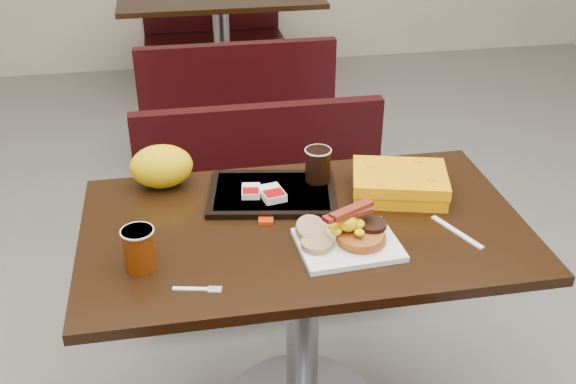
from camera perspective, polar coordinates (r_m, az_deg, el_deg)
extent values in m
cube|color=white|center=(1.75, 5.09, -4.45)|extent=(0.27, 0.21, 0.02)
cylinder|color=#A44A1B|center=(1.75, 6.20, -3.75)|extent=(0.16, 0.16, 0.03)
cylinder|color=black|center=(1.77, 7.08, -2.72)|extent=(0.08, 0.08, 0.01)
ellipsoid|color=yellow|center=(1.73, 5.09, -2.76)|extent=(0.09, 0.08, 0.05)
cylinder|color=tan|center=(1.72, 2.44, -4.39)|extent=(0.09, 0.09, 0.02)
cylinder|color=tan|center=(1.76, 1.96, -3.13)|extent=(0.10, 0.11, 0.05)
cylinder|color=#8E3005|center=(1.69, -12.41, -4.69)|extent=(0.09, 0.09, 0.11)
cube|color=white|center=(1.86, 14.03, -3.28)|extent=(0.08, 0.17, 0.00)
cube|color=red|center=(1.85, -1.88, -2.44)|extent=(0.04, 0.04, 0.01)
cube|color=#8C0504|center=(1.89, -2.86, -1.73)|extent=(0.04, 0.03, 0.01)
cube|color=black|center=(1.97, -1.35, -0.11)|extent=(0.40, 0.32, 0.02)
cube|color=silver|center=(1.94, -3.14, 0.07)|extent=(0.06, 0.08, 0.02)
cube|color=silver|center=(1.93, -1.36, -0.14)|extent=(0.08, 0.09, 0.02)
cylinder|color=black|center=(2.00, 2.53, 2.28)|extent=(0.09, 0.09, 0.10)
cube|color=orange|center=(1.99, 9.36, 0.72)|extent=(0.31, 0.26, 0.07)
ellipsoid|color=#F3AD08|center=(2.03, -10.61, 2.14)|extent=(0.21, 0.18, 0.13)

